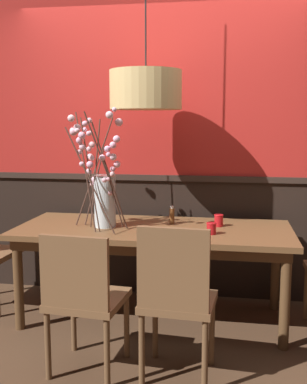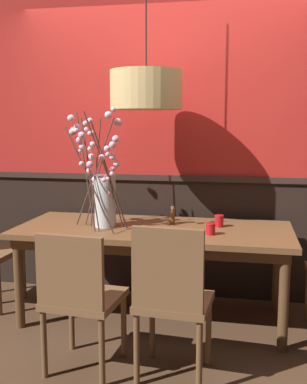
{
  "view_description": "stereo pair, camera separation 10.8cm",
  "coord_description": "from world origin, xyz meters",
  "px_view_note": "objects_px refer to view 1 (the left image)",
  "views": [
    {
      "loc": [
        0.57,
        -3.42,
        1.51
      ],
      "look_at": [
        0.0,
        0.0,
        1.0
      ],
      "focal_mm": 43.54,
      "sensor_mm": 36.0,
      "label": 1
    },
    {
      "loc": [
        0.68,
        -3.4,
        1.51
      ],
      "look_at": [
        0.0,
        0.0,
        1.0
      ],
      "focal_mm": 43.54,
      "sensor_mm": 36.0,
      "label": 2
    }
  ],
  "objects_px": {
    "dining_table": "(154,237)",
    "candle_holder_nearer_edge": "(219,220)",
    "vase_with_blossoms": "(102,191)",
    "condiment_bottle": "(172,216)",
    "chair_far_side_left": "(136,230)",
    "chair_far_side_right": "(201,230)",
    "candle_holder_nearer_center": "(211,228)",
    "chair_near_side_right": "(176,295)",
    "pendant_lamp": "(146,90)",
    "chair_near_side_left": "(83,295)"
  },
  "relations": [
    {
      "from": "dining_table",
      "to": "chair_near_side_right",
      "type": "distance_m",
      "value": 0.91
    },
    {
      "from": "chair_near_side_left",
      "to": "chair_far_side_left",
      "type": "relative_size",
      "value": 1.0
    },
    {
      "from": "chair_near_side_left",
      "to": "condiment_bottle",
      "type": "relative_size",
      "value": 6.2
    },
    {
      "from": "condiment_bottle",
      "to": "dining_table",
      "type": "bearing_deg",
      "value": -132.16
    },
    {
      "from": "candle_holder_nearer_edge",
      "to": "candle_holder_nearer_center",
      "type": "bearing_deg",
      "value": -99.65
    },
    {
      "from": "candle_holder_nearer_center",
      "to": "chair_far_side_left",
      "type": "bearing_deg",
      "value": 127.53
    },
    {
      "from": "dining_table",
      "to": "condiment_bottle",
      "type": "bearing_deg",
      "value": 47.84
    },
    {
      "from": "chair_near_side_right",
      "to": "chair_near_side_left",
      "type": "relative_size",
      "value": 1.07
    },
    {
      "from": "chair_near_side_right",
      "to": "vase_with_blossoms",
      "type": "bearing_deg",
      "value": 129.48
    },
    {
      "from": "vase_with_blossoms",
      "to": "condiment_bottle",
      "type": "distance_m",
      "value": 0.58
    },
    {
      "from": "pendant_lamp",
      "to": "candle_holder_nearer_center",
      "type": "bearing_deg",
      "value": -24.44
    },
    {
      "from": "chair_far_side_right",
      "to": "candle_holder_nearer_edge",
      "type": "xyz_separation_m",
      "value": [
        0.18,
        -0.73,
        0.25
      ]
    },
    {
      "from": "chair_near_side_left",
      "to": "chair_near_side_right",
      "type": "bearing_deg",
      "value": 1.13
    },
    {
      "from": "chair_near_side_right",
      "to": "chair_near_side_left",
      "type": "bearing_deg",
      "value": -178.87
    },
    {
      "from": "chair_far_side_right",
      "to": "vase_with_blossoms",
      "type": "distance_m",
      "value": 1.24
    },
    {
      "from": "dining_table",
      "to": "chair_far_side_left",
      "type": "height_order",
      "value": "chair_far_side_left"
    },
    {
      "from": "dining_table",
      "to": "chair_near_side_right",
      "type": "height_order",
      "value": "chair_near_side_right"
    },
    {
      "from": "dining_table",
      "to": "condiment_bottle",
      "type": "distance_m",
      "value": 0.24
    },
    {
      "from": "chair_far_side_right",
      "to": "candle_holder_nearer_center",
      "type": "height_order",
      "value": "chair_far_side_right"
    },
    {
      "from": "chair_far_side_right",
      "to": "condiment_bottle",
      "type": "bearing_deg",
      "value": -104.76
    },
    {
      "from": "dining_table",
      "to": "chair_near_side_left",
      "type": "height_order",
      "value": "chair_near_side_left"
    },
    {
      "from": "vase_with_blossoms",
      "to": "pendant_lamp",
      "type": "xyz_separation_m",
      "value": [
        0.31,
        0.14,
        0.75
      ]
    },
    {
      "from": "chair_near_side_right",
      "to": "dining_table",
      "type": "bearing_deg",
      "value": 107.87
    },
    {
      "from": "chair_far_side_left",
      "to": "pendant_lamp",
      "type": "relative_size",
      "value": 0.65
    },
    {
      "from": "chair_far_side_left",
      "to": "chair_far_side_right",
      "type": "bearing_deg",
      "value": 2.41
    },
    {
      "from": "chair_near_side_left",
      "to": "dining_table",
      "type": "bearing_deg",
      "value": 72.24
    },
    {
      "from": "candle_holder_nearer_edge",
      "to": "chair_near_side_right",
      "type": "bearing_deg",
      "value": -102.29
    },
    {
      "from": "chair_near_side_right",
      "to": "condiment_bottle",
      "type": "xyz_separation_m",
      "value": [
        -0.15,
        1.0,
        0.26
      ]
    },
    {
      "from": "chair_far_side_left",
      "to": "condiment_bottle",
      "type": "distance_m",
      "value": 0.85
    },
    {
      "from": "candle_holder_nearer_center",
      "to": "vase_with_blossoms",
      "type": "bearing_deg",
      "value": 173.64
    },
    {
      "from": "chair_near_side_left",
      "to": "chair_far_side_left",
      "type": "height_order",
      "value": "chair_near_side_left"
    },
    {
      "from": "vase_with_blossoms",
      "to": "condiment_bottle",
      "type": "bearing_deg",
      "value": 21.54
    },
    {
      "from": "vase_with_blossoms",
      "to": "candle_holder_nearer_edge",
      "type": "xyz_separation_m",
      "value": [
        0.87,
        0.17,
        -0.23
      ]
    },
    {
      "from": "vase_with_blossoms",
      "to": "candle_holder_nearer_edge",
      "type": "relative_size",
      "value": 9.66
    },
    {
      "from": "dining_table",
      "to": "candle_holder_nearer_edge",
      "type": "relative_size",
      "value": 22.44
    },
    {
      "from": "chair_far_side_right",
      "to": "chair_near_side_left",
      "type": "height_order",
      "value": "chair_far_side_right"
    },
    {
      "from": "chair_near_side_right",
      "to": "chair_far_side_left",
      "type": "xyz_separation_m",
      "value": [
        -0.58,
        1.68,
        -0.03
      ]
    },
    {
      "from": "candle_holder_nearer_center",
      "to": "pendant_lamp",
      "type": "distance_m",
      "value": 1.14
    },
    {
      "from": "vase_with_blossoms",
      "to": "chair_near_side_right",
      "type": "bearing_deg",
      "value": -50.52
    },
    {
      "from": "vase_with_blossoms",
      "to": "condiment_bottle",
      "type": "height_order",
      "value": "vase_with_blossoms"
    },
    {
      "from": "chair_near_side_right",
      "to": "candle_holder_nearer_center",
      "type": "xyz_separation_m",
      "value": [
        0.17,
        0.71,
        0.24
      ]
    },
    {
      "from": "dining_table",
      "to": "vase_with_blossoms",
      "type": "distance_m",
      "value": 0.53
    },
    {
      "from": "chair_far_side_right",
      "to": "vase_with_blossoms",
      "type": "height_order",
      "value": "vase_with_blossoms"
    },
    {
      "from": "vase_with_blossoms",
      "to": "candle_holder_nearer_center",
      "type": "relative_size",
      "value": 10.64
    },
    {
      "from": "vase_with_blossoms",
      "to": "dining_table",
      "type": "bearing_deg",
      "value": 9.29
    },
    {
      "from": "vase_with_blossoms",
      "to": "candle_holder_nearer_center",
      "type": "bearing_deg",
      "value": -6.36
    },
    {
      "from": "candle_holder_nearer_edge",
      "to": "dining_table",
      "type": "bearing_deg",
      "value": -167.1
    },
    {
      "from": "chair_near_side_left",
      "to": "vase_with_blossoms",
      "type": "bearing_deg",
      "value": 97.12
    },
    {
      "from": "candle_holder_nearer_edge",
      "to": "condiment_bottle",
      "type": "distance_m",
      "value": 0.37
    },
    {
      "from": "candle_holder_nearer_edge",
      "to": "chair_near_side_left",
      "type": "bearing_deg",
      "value": -128.0
    }
  ]
}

